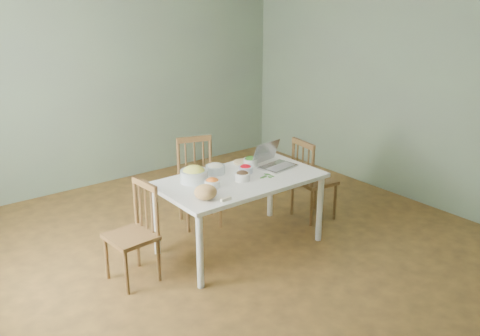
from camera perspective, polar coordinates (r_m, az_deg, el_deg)
floor at (r=5.17m, az=-1.09°, el=-8.88°), size 5.00×5.00×0.00m
wall_back at (r=6.82m, az=-13.99°, el=9.57°), size 5.00×0.00×2.70m
wall_right at (r=6.46m, az=17.13°, el=8.76°), size 0.00×5.00×2.70m
dining_table at (r=5.05m, az=0.00°, el=-4.99°), size 1.56×0.88×0.73m
chair_far at (r=5.52m, az=-4.51°, el=-1.68°), size 0.52×0.51×0.94m
chair_left at (r=4.56m, az=-12.02°, el=-7.19°), size 0.41×0.42×0.89m
chair_right at (r=5.72m, az=8.24°, el=-1.18°), size 0.43×0.45×0.91m
bread_boule at (r=4.41m, az=-3.84°, el=-2.67°), size 0.23×0.23×0.13m
butter_stick at (r=4.39m, az=-1.57°, el=-3.47°), size 0.10×0.03×0.03m
bowl_squash at (r=4.81m, az=-5.12°, el=-0.66°), size 0.33×0.33×0.15m
bowl_carrot at (r=4.69m, az=-3.09°, el=-1.60°), size 0.19×0.19×0.08m
bowl_onion at (r=5.02m, az=-2.75°, el=-0.03°), size 0.24×0.24×0.10m
bowl_mushroom at (r=4.82m, az=0.26°, el=-0.87°), size 0.19×0.19×0.09m
bowl_redpep at (r=5.03m, az=0.61°, el=-0.09°), size 0.17×0.17×0.08m
bowl_broccoli at (r=5.24m, az=1.17°, el=0.80°), size 0.16×0.16×0.09m
flatbread at (r=5.32m, az=0.34°, el=0.66°), size 0.25×0.25×0.02m
basil_bunch at (r=4.94m, az=2.88°, el=-0.87°), size 0.18×0.18×0.02m
laptop at (r=5.17m, az=4.24°, el=1.33°), size 0.40×0.38×0.24m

